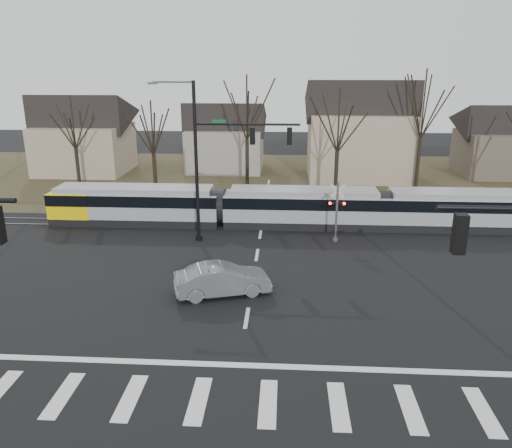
{
  "coord_description": "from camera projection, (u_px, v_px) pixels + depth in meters",
  "views": [
    {
      "loc": [
        1.66,
        -18.41,
        11.01
      ],
      "look_at": [
        0.0,
        9.0,
        2.3
      ],
      "focal_mm": 35.0,
      "sensor_mm": 36.0,
      "label": 1
    }
  ],
  "objects": [
    {
      "name": "lane_dashes",
      "position": [
        262.0,
        225.0,
        36.16
      ],
      "size": [
        0.18,
        30.0,
        0.01
      ],
      "color": "silver",
      "rests_on": "ground"
    },
    {
      "name": "grass_verge",
      "position": [
        269.0,
        178.0,
        51.38
      ],
      "size": [
        140.0,
        28.0,
        0.01
      ],
      "primitive_type": "cube",
      "color": "#38331E",
      "rests_on": "ground"
    },
    {
      "name": "house_a",
      "position": [
        83.0,
        130.0,
        53.09
      ],
      "size": [
        9.72,
        8.64,
        8.6
      ],
      "color": "tan",
      "rests_on": "ground"
    },
    {
      "name": "crosswalk",
      "position": [
        233.0,
        402.0,
        17.13
      ],
      "size": [
        27.0,
        2.6,
        0.01
      ],
      "color": "silver",
      "rests_on": "ground"
    },
    {
      "name": "ground",
      "position": [
        243.0,
        341.0,
        20.94
      ],
      "size": [
        140.0,
        140.0,
        0.0
      ],
      "primitive_type": "plane",
      "color": "black"
    },
    {
      "name": "rail_pair",
      "position": [
        262.0,
        226.0,
        35.96
      ],
      "size": [
        90.0,
        1.52,
        0.06
      ],
      "color": "#59595E",
      "rests_on": "ground"
    },
    {
      "name": "stop_line",
      "position": [
        239.0,
        365.0,
        19.22
      ],
      "size": [
        28.0,
        0.35,
        0.01
      ],
      "primitive_type": "cube",
      "color": "silver",
      "rests_on": "ground"
    },
    {
      "name": "tram",
      "position": [
        301.0,
        206.0,
        35.55
      ],
      "size": [
        36.05,
        2.68,
        2.73
      ],
      "color": "gray",
      "rests_on": "ground"
    },
    {
      "name": "sedan",
      "position": [
        222.0,
        280.0,
        25.01
      ],
      "size": [
        4.34,
        5.72,
        1.58
      ],
      "primitive_type": "imported",
      "rotation": [
        0.0,
        0.0,
        1.87
      ],
      "color": "slate",
      "rests_on": "ground"
    },
    {
      "name": "house_c",
      "position": [
        359.0,
        126.0,
        50.23
      ],
      "size": [
        10.8,
        8.64,
        10.1
      ],
      "color": "tan",
      "rests_on": "ground"
    },
    {
      "name": "house_b",
      "position": [
        225.0,
        134.0,
        54.28
      ],
      "size": [
        8.64,
        7.56,
        7.65
      ],
      "color": "gray",
      "rests_on": "ground"
    },
    {
      "name": "house_d",
      "position": [
        502.0,
        137.0,
        51.65
      ],
      "size": [
        8.64,
        7.56,
        7.65
      ],
      "color": "brown",
      "rests_on": "ground"
    },
    {
      "name": "rail_crossing_signal",
      "position": [
        337.0,
        214.0,
        32.25
      ],
      "size": [
        1.08,
        0.36,
        4.0
      ],
      "color": "#59595B",
      "rests_on": "ground"
    },
    {
      "name": "signal_pole_far",
      "position": [
        221.0,
        155.0,
        31.25
      ],
      "size": [
        9.28,
        0.44,
        10.2
      ],
      "color": "black",
      "rests_on": "ground"
    },
    {
      "name": "tree_row",
      "position": [
        290.0,
        137.0,
        44.05
      ],
      "size": [
        59.2,
        7.2,
        10.0
      ],
      "color": "black",
      "rests_on": "ground"
    }
  ]
}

